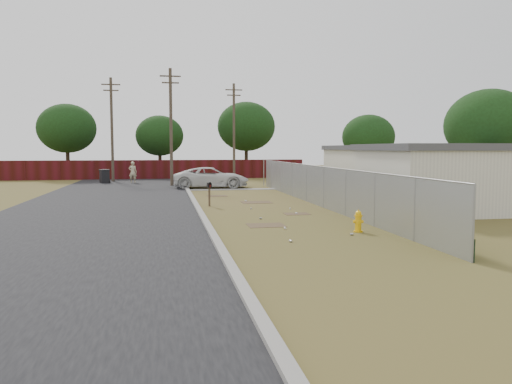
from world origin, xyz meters
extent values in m
plane|color=brown|center=(0.00, 0.00, 0.00)|extent=(120.00, 120.00, 0.00)
cube|color=black|center=(-7.50, 8.00, 0.01)|extent=(9.00, 60.00, 0.02)
cube|color=gray|center=(-3.00, 8.00, 0.06)|extent=(0.25, 60.00, 0.12)
cube|color=gray|center=(0.00, 11.50, 0.01)|extent=(6.20, 1.00, 0.03)
cylinder|color=gray|center=(3.10, -12.00, 1.00)|extent=(0.06, 0.06, 2.00)
cylinder|color=gray|center=(3.10, -9.00, 1.00)|extent=(0.06, 0.06, 2.00)
cylinder|color=gray|center=(3.10, -6.00, 1.00)|extent=(0.06, 0.06, 2.00)
cylinder|color=gray|center=(3.10, -3.00, 1.00)|extent=(0.06, 0.06, 2.00)
cylinder|color=gray|center=(3.10, 0.00, 1.00)|extent=(0.06, 0.06, 2.00)
cylinder|color=gray|center=(3.10, 3.00, 1.00)|extent=(0.06, 0.06, 2.00)
cylinder|color=gray|center=(3.10, 6.00, 1.00)|extent=(0.06, 0.06, 2.00)
cylinder|color=gray|center=(3.10, 9.00, 1.00)|extent=(0.06, 0.06, 2.00)
cylinder|color=gray|center=(3.10, 12.00, 1.00)|extent=(0.06, 0.06, 2.00)
cylinder|color=gray|center=(3.10, 15.00, 1.00)|extent=(0.06, 0.06, 2.00)
cylinder|color=gray|center=(3.10, 1.00, 2.00)|extent=(0.04, 26.00, 0.04)
cube|color=gray|center=(3.10, 1.00, 1.00)|extent=(0.01, 26.00, 2.00)
cube|color=black|center=(3.16, 1.00, 0.30)|extent=(0.03, 26.00, 0.60)
cube|color=#470F14|center=(-6.00, 25.00, 0.90)|extent=(30.00, 0.12, 1.80)
cylinder|color=#443A2D|center=(-4.00, 16.00, 4.50)|extent=(0.24, 0.24, 9.00)
cube|color=#443A2D|center=(-4.00, 16.00, 8.40)|extent=(1.60, 0.10, 0.10)
cube|color=#443A2D|center=(-4.00, 16.00, 7.90)|extent=(1.30, 0.10, 0.10)
cylinder|color=#443A2D|center=(-9.00, 22.00, 4.50)|extent=(0.24, 0.24, 9.00)
cube|color=#443A2D|center=(-9.00, 22.00, 8.40)|extent=(1.60, 0.10, 0.10)
cube|color=#443A2D|center=(-9.00, 22.00, 7.90)|extent=(1.30, 0.10, 0.10)
cylinder|color=#443A2D|center=(2.00, 24.00, 4.50)|extent=(0.24, 0.24, 9.00)
cube|color=#443A2D|center=(2.00, 24.00, 8.40)|extent=(1.60, 0.10, 0.10)
cube|color=#443A2D|center=(2.00, 24.00, 7.90)|extent=(1.30, 0.10, 0.10)
cube|color=beige|center=(9.00, -2.00, 1.40)|extent=(8.00, 6.00, 2.80)
cube|color=#454549|center=(9.00, -2.00, 2.95)|extent=(8.32, 6.24, 0.30)
cube|color=beige|center=(10.50, 9.00, 1.40)|extent=(7.00, 6.00, 2.80)
cube|color=#454549|center=(10.50, 9.00, 2.95)|extent=(7.28, 6.24, 0.30)
cylinder|color=#342717|center=(-14.00, 29.00, 1.65)|extent=(0.36, 0.36, 3.30)
ellipsoid|color=black|center=(-14.00, 29.00, 4.88)|extent=(5.70, 5.70, 4.84)
cylinder|color=#342717|center=(-5.00, 30.00, 1.43)|extent=(0.36, 0.36, 2.86)
ellipsoid|color=black|center=(-5.00, 30.00, 4.23)|extent=(4.94, 4.94, 4.20)
cylinder|color=#342717|center=(4.00, 29.00, 1.76)|extent=(0.36, 0.36, 3.52)
ellipsoid|color=black|center=(4.00, 29.00, 5.20)|extent=(6.08, 6.08, 5.17)
cylinder|color=#342717|center=(13.00, 18.00, 1.32)|extent=(0.36, 0.36, 2.64)
ellipsoid|color=black|center=(13.00, 18.00, 3.90)|extent=(4.56, 4.56, 3.88)
cylinder|color=#342717|center=(14.00, 3.00, 1.43)|extent=(0.36, 0.36, 2.86)
ellipsoid|color=black|center=(14.00, 3.00, 4.23)|extent=(4.94, 4.94, 4.20)
cylinder|color=yellow|center=(2.05, -7.03, 0.03)|extent=(0.37, 0.37, 0.06)
cylinder|color=yellow|center=(2.05, -7.03, 0.30)|extent=(0.26, 0.26, 0.53)
cylinder|color=yellow|center=(2.05, -7.03, 0.57)|extent=(0.33, 0.33, 0.05)
sphere|color=yellow|center=(2.05, -7.03, 0.64)|extent=(0.25, 0.25, 0.21)
cylinder|color=yellow|center=(2.05, -7.03, 0.75)|extent=(0.04, 0.04, 0.06)
cylinder|color=yellow|center=(1.92, -7.01, 0.37)|extent=(0.11, 0.12, 0.10)
cylinder|color=yellow|center=(2.18, -7.06, 0.37)|extent=(0.11, 0.12, 0.10)
cylinder|color=yellow|center=(2.02, -7.16, 0.37)|extent=(0.15, 0.13, 0.13)
cube|color=#4E3C2D|center=(-2.35, 1.65, 0.51)|extent=(0.10, 0.10, 1.01)
cube|color=black|center=(-2.35, 1.65, 1.05)|extent=(0.21, 0.50, 0.18)
cylinder|color=black|center=(-2.35, 1.65, 1.14)|extent=(0.21, 0.50, 0.18)
cube|color=#B9100D|center=(-2.33, 1.38, 1.05)|extent=(0.02, 0.04, 0.10)
imported|color=silver|center=(-1.17, 13.34, 0.76)|extent=(5.66, 2.93, 1.52)
imported|color=tan|center=(-7.16, 19.65, 0.91)|extent=(0.72, 0.53, 1.82)
cube|color=black|center=(-9.49, 19.93, 0.54)|extent=(0.87, 0.87, 1.08)
cube|color=black|center=(-9.49, 19.93, 1.10)|extent=(0.96, 0.96, 0.09)
cylinder|color=black|center=(-9.05, 19.74, 0.11)|extent=(0.14, 0.23, 0.22)
cylinder|color=beige|center=(-0.30, -5.97, 0.04)|extent=(0.08, 0.11, 0.07)
cylinder|color=#A5A4A9|center=(-0.69, -3.34, 0.04)|extent=(0.12, 0.11, 0.07)
cylinder|color=beige|center=(1.32, -0.33, 0.04)|extent=(0.08, 0.11, 0.07)
cylinder|color=#A5A4A9|center=(-0.73, -8.47, 0.04)|extent=(0.11, 0.12, 0.07)
cylinder|color=beige|center=(-0.19, 3.52, 0.04)|extent=(0.11, 0.12, 0.07)
cylinder|color=#A5A4A9|center=(-0.51, 0.01, 0.04)|extent=(0.08, 0.11, 0.07)
cylinder|color=beige|center=(1.19, -1.99, 0.04)|extent=(0.11, 0.12, 0.07)
cylinder|color=#A5A4A9|center=(1.58, -7.62, 0.04)|extent=(0.11, 0.09, 0.07)
camera|label=1|loc=(-4.53, -23.23, 2.89)|focal=35.00mm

